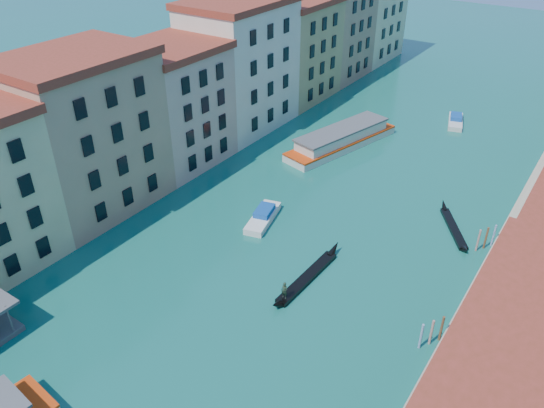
% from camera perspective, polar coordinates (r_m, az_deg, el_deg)
% --- Properties ---
extents(left_bank_palazzos, '(12.80, 128.40, 21.00)m').
position_cam_1_polar(left_bank_palazzos, '(85.69, -6.06, 13.06)').
color(left_bank_palazzos, beige).
rests_on(left_bank_palazzos, ground).
extents(quay, '(4.00, 140.00, 1.00)m').
position_cam_1_polar(quay, '(72.21, 25.49, -2.01)').
color(quay, '#A19782').
rests_on(quay, ground).
extents(vaporetto_far, '(9.95, 21.79, 3.16)m').
position_cam_1_polar(vaporetto_far, '(85.68, 7.51, 6.99)').
color(vaporetto_far, silver).
rests_on(vaporetto_far, ground).
extents(gondola_fore, '(1.57, 13.42, 2.68)m').
position_cam_1_polar(gondola_fore, '(57.48, 3.80, -7.75)').
color(gondola_fore, black).
rests_on(gondola_fore, ground).
extents(gondola_far, '(6.94, 9.90, 1.60)m').
position_cam_1_polar(gondola_far, '(68.86, 18.91, -2.31)').
color(gondola_far, black).
rests_on(gondola_far, ground).
extents(motorboat_mid, '(4.10, 7.76, 1.53)m').
position_cam_1_polar(motorboat_mid, '(66.58, -0.96, -1.33)').
color(motorboat_mid, silver).
rests_on(motorboat_mid, ground).
extents(motorboat_far, '(4.26, 7.61, 1.50)m').
position_cam_1_polar(motorboat_far, '(99.18, 19.14, 8.48)').
color(motorboat_far, silver).
rests_on(motorboat_far, ground).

